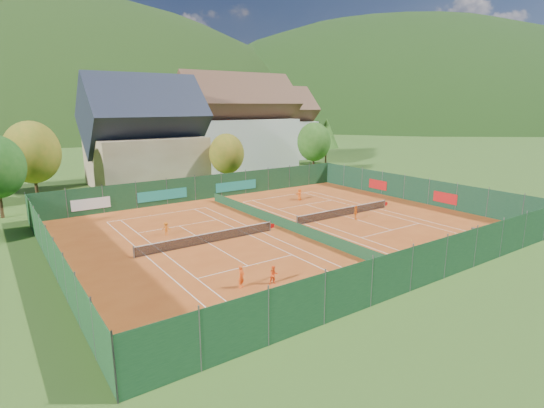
{
  "coord_description": "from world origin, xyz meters",
  "views": [
    {
      "loc": [
        -23.3,
        -31.52,
        11.62
      ],
      "look_at": [
        0.0,
        2.0,
        2.0
      ],
      "focal_mm": 28.0,
      "sensor_mm": 36.0,
      "label": 1
    }
  ],
  "objects_px": {
    "player_right_far_a": "(300,194)",
    "player_right_far_b": "(299,194)",
    "chalet": "(145,140)",
    "player_left_near": "(241,277)",
    "ball_hopper": "(474,230)",
    "player_right_near": "(356,213)",
    "hotel_block_b": "(275,128)",
    "player_left_mid": "(274,275)",
    "hotel_block_a": "(237,128)",
    "player_left_far": "(166,229)"
  },
  "relations": [
    {
      "from": "hotel_block_a",
      "to": "player_left_mid",
      "type": "relative_size",
      "value": 17.02
    },
    {
      "from": "chalet",
      "to": "player_right_near",
      "type": "xyz_separation_m",
      "value": [
        10.96,
        -31.69,
        -5.89
      ]
    },
    {
      "from": "player_right_near",
      "to": "player_right_far_a",
      "type": "xyz_separation_m",
      "value": [
        0.9,
        10.42,
        -0.01
      ]
    },
    {
      "from": "player_left_far",
      "to": "player_right_far_a",
      "type": "relative_size",
      "value": 0.85
    },
    {
      "from": "ball_hopper",
      "to": "player_left_far",
      "type": "height_order",
      "value": "player_left_far"
    },
    {
      "from": "player_left_near",
      "to": "player_left_mid",
      "type": "bearing_deg",
      "value": -52.2
    },
    {
      "from": "player_right_near",
      "to": "player_right_far_a",
      "type": "bearing_deg",
      "value": 38.72
    },
    {
      "from": "hotel_block_b",
      "to": "ball_hopper",
      "type": "height_order",
      "value": "hotel_block_b"
    },
    {
      "from": "player_right_near",
      "to": "player_left_mid",
      "type": "bearing_deg",
      "value": 161.06
    },
    {
      "from": "player_left_near",
      "to": "player_left_far",
      "type": "bearing_deg",
      "value": 56.87
    },
    {
      "from": "chalet",
      "to": "player_left_near",
      "type": "xyz_separation_m",
      "value": [
        -7.32,
        -39.37,
        -5.87
      ]
    },
    {
      "from": "player_left_far",
      "to": "player_right_far_a",
      "type": "distance_m",
      "value": 19.48
    },
    {
      "from": "player_left_far",
      "to": "player_right_far_b",
      "type": "bearing_deg",
      "value": -133.36
    },
    {
      "from": "player_left_mid",
      "to": "player_right_near",
      "type": "height_order",
      "value": "player_right_near"
    },
    {
      "from": "player_left_far",
      "to": "player_right_far_a",
      "type": "height_order",
      "value": "player_right_far_a"
    },
    {
      "from": "player_left_far",
      "to": "player_right_near",
      "type": "height_order",
      "value": "player_right_near"
    },
    {
      "from": "player_left_near",
      "to": "hotel_block_a",
      "type": "bearing_deg",
      "value": 27.61
    },
    {
      "from": "player_right_far_a",
      "to": "player_left_near",
      "type": "bearing_deg",
      "value": 11.75
    },
    {
      "from": "hotel_block_a",
      "to": "player_right_far_b",
      "type": "xyz_separation_m",
      "value": [
        -6.86,
        -26.85,
        -6.7
      ]
    },
    {
      "from": "player_left_near",
      "to": "player_right_near",
      "type": "relative_size",
      "value": 1.03
    },
    {
      "from": "player_left_mid",
      "to": "player_left_far",
      "type": "distance_m",
      "value": 14.53
    },
    {
      "from": "player_right_far_a",
      "to": "player_left_far",
      "type": "bearing_deg",
      "value": -18.47
    },
    {
      "from": "chalet",
      "to": "player_right_far_a",
      "type": "height_order",
      "value": "chalet"
    },
    {
      "from": "ball_hopper",
      "to": "player_right_near",
      "type": "height_order",
      "value": "player_right_near"
    },
    {
      "from": "hotel_block_b",
      "to": "player_right_far_b",
      "type": "relative_size",
      "value": 12.57
    },
    {
      "from": "hotel_block_b",
      "to": "hotel_block_a",
      "type": "bearing_deg",
      "value": -150.26
    },
    {
      "from": "chalet",
      "to": "player_left_mid",
      "type": "xyz_separation_m",
      "value": [
        -5.28,
        -40.11,
        -5.99
      ]
    },
    {
      "from": "player_left_mid",
      "to": "player_right_near",
      "type": "xyz_separation_m",
      "value": [
        16.24,
        8.42,
        0.1
      ]
    },
    {
      "from": "hotel_block_b",
      "to": "player_left_far",
      "type": "bearing_deg",
      "value": -135.31
    },
    {
      "from": "hotel_block_b",
      "to": "player_left_mid",
      "type": "xyz_separation_m",
      "value": [
        -38.28,
        -54.11,
        -5.98
      ]
    },
    {
      "from": "player_right_far_a",
      "to": "player_right_far_b",
      "type": "distance_m",
      "value": 0.5
    },
    {
      "from": "ball_hopper",
      "to": "player_left_mid",
      "type": "distance_m",
      "value": 21.09
    },
    {
      "from": "hotel_block_a",
      "to": "player_left_mid",
      "type": "height_order",
      "value": "hotel_block_a"
    },
    {
      "from": "ball_hopper",
      "to": "player_right_far_b",
      "type": "bearing_deg",
      "value": 99.82
    },
    {
      "from": "player_left_mid",
      "to": "player_right_far_a",
      "type": "height_order",
      "value": "player_right_far_a"
    },
    {
      "from": "ball_hopper",
      "to": "hotel_block_a",
      "type": "bearing_deg",
      "value": 86.11
    },
    {
      "from": "hotel_block_b",
      "to": "player_left_far",
      "type": "height_order",
      "value": "hotel_block_b"
    },
    {
      "from": "player_right_near",
      "to": "hotel_block_b",
      "type": "bearing_deg",
      "value": 17.91
    },
    {
      "from": "ball_hopper",
      "to": "player_right_far_b",
      "type": "relative_size",
      "value": 0.58
    },
    {
      "from": "player_left_near",
      "to": "player_left_far",
      "type": "height_order",
      "value": "player_left_near"
    },
    {
      "from": "player_left_near",
      "to": "player_left_far",
      "type": "distance_m",
      "value": 13.68
    },
    {
      "from": "player_right_far_a",
      "to": "ball_hopper",
      "type": "bearing_deg",
      "value": 69.19
    },
    {
      "from": "chalet",
      "to": "hotel_block_a",
      "type": "xyz_separation_m",
      "value": [
        19.0,
        6.0,
        0.76
      ]
    },
    {
      "from": "player_right_near",
      "to": "ball_hopper",
      "type": "bearing_deg",
      "value": -110.79
    },
    {
      "from": "ball_hopper",
      "to": "player_right_near",
      "type": "distance_m",
      "value": 11.12
    },
    {
      "from": "player_left_far",
      "to": "hotel_block_b",
      "type": "bearing_deg",
      "value": -102.77
    },
    {
      "from": "hotel_block_a",
      "to": "chalet",
      "type": "bearing_deg",
      "value": -162.47
    },
    {
      "from": "player_left_far",
      "to": "player_right_far_b",
      "type": "height_order",
      "value": "player_right_far_b"
    },
    {
      "from": "chalet",
      "to": "player_left_near",
      "type": "bearing_deg",
      "value": -100.54
    },
    {
      "from": "hotel_block_b",
      "to": "player_left_mid",
      "type": "height_order",
      "value": "hotel_block_b"
    }
  ]
}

